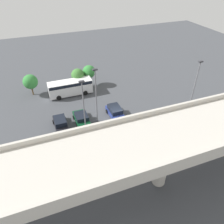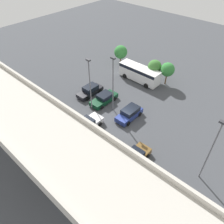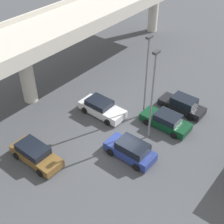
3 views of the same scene
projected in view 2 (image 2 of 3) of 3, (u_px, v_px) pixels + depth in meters
ground_plane at (125, 121)px, 32.13m from camera, size 101.30×101.30×0.00m
highway_overpass at (46, 137)px, 21.10m from camera, size 48.75×7.04×7.67m
parked_car_0 at (133, 158)px, 26.06m from camera, size 2.15×4.89×1.51m
parked_car_1 at (130, 113)px, 32.18m from camera, size 2.16×4.46×1.64m
parked_car_2 at (86, 125)px, 30.45m from camera, size 2.26×4.89×1.52m
parked_car_3 at (104, 98)px, 35.13m from camera, size 2.20×4.87×1.48m
parked_car_4 at (90, 90)px, 36.73m from camera, size 2.05×4.73×1.59m
shuttle_bus at (139, 73)px, 39.50m from camera, size 7.83×2.58×2.72m
lamp_post_near_aisle at (212, 148)px, 21.76m from camera, size 0.70×0.35×8.56m
lamp_post_mid_lot at (113, 81)px, 30.83m from camera, size 0.70×0.35×8.81m
lamp_post_by_overpass at (90, 82)px, 30.90m from camera, size 0.70×0.35×8.55m
tree_front_left at (168, 70)px, 37.79m from camera, size 2.44×2.44×4.12m
tree_front_centre at (155, 67)px, 38.76m from camera, size 2.44×2.44×4.03m
tree_front_right at (121, 52)px, 43.60m from camera, size 2.63×2.63×3.96m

